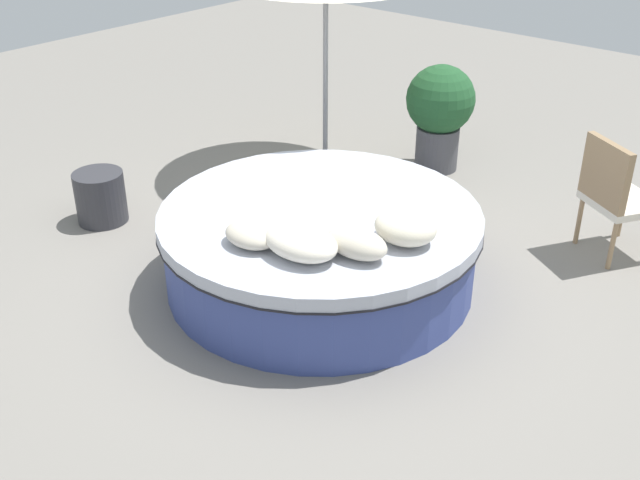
{
  "coord_description": "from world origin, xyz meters",
  "views": [
    {
      "loc": [
        3.28,
        -3.82,
        3.13
      ],
      "look_at": [
        0.0,
        0.0,
        0.37
      ],
      "focal_mm": 43.27,
      "sensor_mm": 36.0,
      "label": 1
    }
  ],
  "objects_px": {
    "throw_pillow_3": "(405,227)",
    "patio_chair": "(615,191)",
    "round_bed": "(320,246)",
    "throw_pillow_1": "(301,242)",
    "throw_pillow_0": "(252,235)",
    "side_table": "(100,197)",
    "throw_pillow_2": "(357,243)",
    "planter": "(440,110)"
  },
  "relations": [
    {
      "from": "throw_pillow_2",
      "to": "throw_pillow_3",
      "type": "relative_size",
      "value": 1.04
    },
    {
      "from": "throw_pillow_3",
      "to": "round_bed",
      "type": "bearing_deg",
      "value": -178.16
    },
    {
      "from": "throw_pillow_1",
      "to": "throw_pillow_3",
      "type": "xyz_separation_m",
      "value": [
        0.41,
        0.6,
        0.01
      ]
    },
    {
      "from": "round_bed",
      "to": "throw_pillow_2",
      "type": "distance_m",
      "value": 0.8
    },
    {
      "from": "throw_pillow_3",
      "to": "throw_pillow_1",
      "type": "bearing_deg",
      "value": -124.24
    },
    {
      "from": "throw_pillow_0",
      "to": "patio_chair",
      "type": "distance_m",
      "value": 2.93
    },
    {
      "from": "throw_pillow_0",
      "to": "round_bed",
      "type": "bearing_deg",
      "value": 88.65
    },
    {
      "from": "round_bed",
      "to": "side_table",
      "type": "bearing_deg",
      "value": -167.65
    },
    {
      "from": "throw_pillow_0",
      "to": "planter",
      "type": "bearing_deg",
      "value": 99.6
    },
    {
      "from": "throw_pillow_0",
      "to": "throw_pillow_2",
      "type": "relative_size",
      "value": 0.88
    },
    {
      "from": "throw_pillow_3",
      "to": "throw_pillow_0",
      "type": "bearing_deg",
      "value": -136.8
    },
    {
      "from": "throw_pillow_3",
      "to": "side_table",
      "type": "bearing_deg",
      "value": -170.31
    },
    {
      "from": "throw_pillow_2",
      "to": "throw_pillow_3",
      "type": "bearing_deg",
      "value": 70.14
    },
    {
      "from": "throw_pillow_1",
      "to": "side_table",
      "type": "relative_size",
      "value": 1.21
    },
    {
      "from": "throw_pillow_3",
      "to": "side_table",
      "type": "xyz_separation_m",
      "value": [
        -2.86,
        -0.49,
        -0.49
      ]
    },
    {
      "from": "throw_pillow_3",
      "to": "planter",
      "type": "distance_m",
      "value": 2.73
    },
    {
      "from": "patio_chair",
      "to": "throw_pillow_2",
      "type": "bearing_deg",
      "value": -79.99
    },
    {
      "from": "round_bed",
      "to": "patio_chair",
      "type": "distance_m",
      "value": 2.37
    },
    {
      "from": "round_bed",
      "to": "side_table",
      "type": "relative_size",
      "value": 5.25
    },
    {
      "from": "throw_pillow_1",
      "to": "planter",
      "type": "bearing_deg",
      "value": 106.15
    },
    {
      "from": "throw_pillow_1",
      "to": "throw_pillow_2",
      "type": "height_order",
      "value": "throw_pillow_1"
    },
    {
      "from": "round_bed",
      "to": "side_table",
      "type": "height_order",
      "value": "round_bed"
    },
    {
      "from": "throw_pillow_2",
      "to": "patio_chair",
      "type": "height_order",
      "value": "patio_chair"
    },
    {
      "from": "round_bed",
      "to": "throw_pillow_1",
      "type": "distance_m",
      "value": 0.77
    },
    {
      "from": "patio_chair",
      "to": "throw_pillow_0",
      "type": "bearing_deg",
      "value": -88.88
    },
    {
      "from": "throw_pillow_0",
      "to": "side_table",
      "type": "relative_size",
      "value": 0.88
    },
    {
      "from": "throw_pillow_2",
      "to": "planter",
      "type": "distance_m",
      "value": 3.01
    },
    {
      "from": "round_bed",
      "to": "throw_pillow_1",
      "type": "bearing_deg",
      "value": -60.29
    },
    {
      "from": "planter",
      "to": "side_table",
      "type": "xyz_separation_m",
      "value": [
        -1.58,
        -2.9,
        -0.39
      ]
    },
    {
      "from": "throw_pillow_3",
      "to": "planter",
      "type": "xyz_separation_m",
      "value": [
        -1.28,
        2.41,
        -0.1
      ]
    },
    {
      "from": "round_bed",
      "to": "patio_chair",
      "type": "bearing_deg",
      "value": 51.57
    },
    {
      "from": "throw_pillow_2",
      "to": "round_bed",
      "type": "bearing_deg",
      "value": 150.78
    },
    {
      "from": "round_bed",
      "to": "throw_pillow_0",
      "type": "relative_size",
      "value": 5.96
    },
    {
      "from": "throw_pillow_3",
      "to": "patio_chair",
      "type": "bearing_deg",
      "value": 68.24
    },
    {
      "from": "throw_pillow_1",
      "to": "throw_pillow_3",
      "type": "relative_size",
      "value": 1.26
    },
    {
      "from": "throw_pillow_1",
      "to": "throw_pillow_0",
      "type": "bearing_deg",
      "value": -162.7
    },
    {
      "from": "planter",
      "to": "throw_pillow_3",
      "type": "bearing_deg",
      "value": -62.05
    },
    {
      "from": "throw_pillow_0",
      "to": "throw_pillow_2",
      "type": "height_order",
      "value": "throw_pillow_2"
    },
    {
      "from": "throw_pillow_1",
      "to": "round_bed",
      "type": "bearing_deg",
      "value": 119.71
    },
    {
      "from": "side_table",
      "to": "throw_pillow_0",
      "type": "bearing_deg",
      "value": -5.9
    },
    {
      "from": "throw_pillow_0",
      "to": "throw_pillow_1",
      "type": "bearing_deg",
      "value": 17.3
    },
    {
      "from": "round_bed",
      "to": "throw_pillow_3",
      "type": "bearing_deg",
      "value": 1.84
    }
  ]
}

